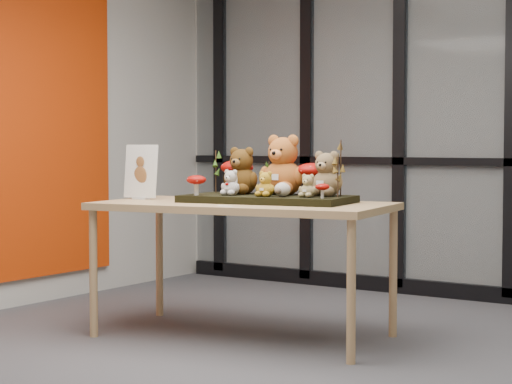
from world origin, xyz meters
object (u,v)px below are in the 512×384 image
Objects in this scene: bear_beige_small at (308,185)px; bear_white_bow at (231,181)px; bear_pooh_yellow at (283,162)px; sign_holder at (141,173)px; display_table at (243,213)px; mushroom_front_right at (322,190)px; bear_tan_back at (327,171)px; mushroom_front_left at (196,184)px; bear_brown_medium at (242,168)px; plush_cream_hedgehog at (282,189)px; mushroom_back_left at (237,175)px; diorama_tray at (268,199)px; bear_small_yellow at (266,183)px; mushroom_back_right at (312,177)px.

bear_white_bow is at bearing 179.60° from bear_beige_small.
bear_pooh_yellow reaches higher than bear_beige_small.
sign_holder is (-1.18, -0.13, 0.05)m from bear_beige_small.
mushroom_front_right is at bearing -7.88° from display_table.
bear_tan_back is 1.24m from sign_holder.
display_table is 6.28× the size of bear_tan_back.
display_table is 0.21m from bear_white_bow.
mushroom_front_left is at bearing -169.15° from mushroom_front_right.
bear_beige_small is 1.12× the size of mushroom_front_left.
bear_brown_medium is 0.56m from bear_beige_small.
mushroom_front_right is at bearing 0.12° from sign_holder.
bear_beige_small is 1.59× the size of plush_cream_hedgehog.
mushroom_front_right is 0.27× the size of sign_holder.
mushroom_front_left is (-0.41, -0.35, -0.14)m from bear_pooh_yellow.
bear_brown_medium is 0.68m from mushroom_front_right.
bear_tan_back reaches higher than mushroom_front_right.
plush_cream_hedgehog is at bearing -176.65° from mushroom_front_right.
mushroom_back_left is 1.72× the size of mushroom_front_left.
diorama_tray is 0.44m from mushroom_front_right.
bear_small_yellow is 0.26m from bear_white_bow.
bear_white_bow is at bearing -162.47° from bear_tan_back.
diorama_tray is at bearing 7.35° from sign_holder.
bear_tan_back is 0.59m from bear_white_bow.
bear_brown_medium is at bearing 169.06° from mushroom_front_right.
display_table is at bearing 22.06° from bear_white_bow.
bear_tan_back is 0.13m from mushroom_back_right.
mushroom_back_right reaches higher than bear_white_bow.
mushroom_back_right is at bearing 26.19° from bear_white_bow.
bear_beige_small is 1.61× the size of mushroom_front_right.
plush_cream_hedgehog is at bearing -67.79° from bear_pooh_yellow.
bear_tan_back is at bearing 10.25° from sign_holder.
diorama_tray is at bearing -21.09° from bear_brown_medium.
bear_tan_back is at bearing 113.57° from mushroom_front_right.
bear_pooh_yellow reaches higher than mushroom_front_left.
mushroom_back_right is at bearing 158.95° from bear_tan_back.
sign_holder is at bearing -151.77° from mushroom_back_left.
mushroom_front_left reaches higher than display_table.
bear_brown_medium is (-0.23, 0.05, 0.18)m from diorama_tray.
bear_brown_medium reaches higher than sign_holder.
bear_tan_back reaches higher than bear_white_bow.
bear_tan_back reaches higher than mushroom_front_left.
mushroom_back_left is at bearing 132.12° from bear_brown_medium.
bear_brown_medium is at bearing 158.91° from diorama_tray.
display_table is 5.32× the size of sign_holder.
mushroom_back_left is 0.36m from mushroom_front_left.
mushroom_front_left is (-0.06, -0.35, -0.05)m from mushroom_back_left.
plush_cream_hedgehog is 0.26m from mushroom_front_right.
sign_holder reaches higher than mushroom_front_left.
diorama_tray is 10.73× the size of mushroom_front_right.
plush_cream_hedgehog is (0.35, 0.03, -0.04)m from bear_white_bow.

